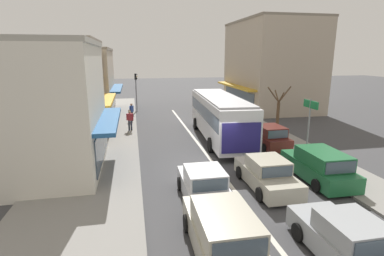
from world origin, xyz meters
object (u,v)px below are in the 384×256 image
(city_bus, at_px, (219,114))
(pedestrian_with_handbag_near, at_px, (132,111))
(parked_hatchback_kerb_second, at_px, (269,137))
(pedestrian_browsing_midblock, at_px, (130,119))
(traffic_light_downstreet, at_px, (136,86))
(wagon_adjacent_lane_lead, at_px, (223,233))
(parked_wagon_kerb_front, at_px, (319,166))
(directional_road_sign, at_px, (310,115))
(street_tree_right, at_px, (278,113))
(sedan_queue_gap_filler, at_px, (267,174))
(sedan_behind_bus_mid, at_px, (204,187))
(sedan_behind_bus_near, at_px, (349,243))

(city_bus, relative_size, pedestrian_with_handbag_near, 6.73)
(parked_hatchback_kerb_second, distance_m, pedestrian_browsing_midblock, 11.08)
(traffic_light_downstreet, bearing_deg, wagon_adjacent_lane_lead, -85.37)
(parked_wagon_kerb_front, distance_m, pedestrian_with_handbag_near, 18.08)
(directional_road_sign, bearing_deg, pedestrian_browsing_midblock, 140.71)
(parked_hatchback_kerb_second, distance_m, pedestrian_with_handbag_near, 13.51)
(street_tree_right, distance_m, pedestrian_with_handbag_near, 13.23)
(parked_hatchback_kerb_second, bearing_deg, pedestrian_with_handbag_near, 132.23)
(city_bus, height_order, street_tree_right, street_tree_right)
(sedan_queue_gap_filler, bearing_deg, city_bus, 88.65)
(sedan_behind_bus_mid, bearing_deg, parked_wagon_kerb_front, 10.05)
(city_bus, distance_m, traffic_light_downstreet, 14.42)
(parked_hatchback_kerb_second, xyz_separation_m, pedestrian_browsing_midblock, (-9.21, 6.16, 0.36))
(sedan_behind_bus_mid, relative_size, pedestrian_browsing_midblock, 2.59)
(parked_wagon_kerb_front, height_order, directional_road_sign, directional_road_sign)
(sedan_behind_bus_mid, bearing_deg, wagon_adjacent_lane_lead, -94.56)
(wagon_adjacent_lane_lead, distance_m, traffic_light_downstreet, 26.28)
(wagon_adjacent_lane_lead, xyz_separation_m, parked_wagon_kerb_front, (6.40, 4.64, 0.00))
(street_tree_right, relative_size, pedestrian_browsing_midblock, 2.35)
(city_bus, xyz_separation_m, wagon_adjacent_lane_lead, (-3.67, -12.94, -1.14))
(sedan_queue_gap_filler, bearing_deg, directional_road_sign, 39.58)
(parked_hatchback_kerb_second, height_order, pedestrian_with_handbag_near, pedestrian_with_handbag_near)
(parked_hatchback_kerb_second, xyz_separation_m, traffic_light_downstreet, (-8.49, 15.85, 2.15))
(directional_road_sign, bearing_deg, wagon_adjacent_lane_lead, -134.55)
(parked_hatchback_kerb_second, bearing_deg, sedan_queue_gap_filler, -116.09)
(parked_wagon_kerb_front, xyz_separation_m, traffic_light_downstreet, (-8.52, 21.47, 2.11))
(directional_road_sign, xyz_separation_m, pedestrian_browsing_midblock, (-10.52, 8.61, -1.61))
(wagon_adjacent_lane_lead, bearing_deg, sedan_queue_gap_filler, 51.24)
(sedan_queue_gap_filler, height_order, parked_hatchback_kerb_second, parked_hatchback_kerb_second)
(pedestrian_with_handbag_near, bearing_deg, directional_road_sign, -50.15)
(sedan_queue_gap_filler, bearing_deg, sedan_behind_bus_near, -89.03)
(city_bus, height_order, traffic_light_downstreet, traffic_light_downstreet)
(pedestrian_browsing_midblock, bearing_deg, sedan_behind_bus_near, -69.96)
(sedan_behind_bus_near, relative_size, parked_wagon_kerb_front, 0.93)
(city_bus, bearing_deg, parked_wagon_kerb_front, -71.80)
(sedan_behind_bus_near, bearing_deg, sedan_queue_gap_filler, 90.97)
(parked_wagon_kerb_front, xyz_separation_m, pedestrian_with_handbag_near, (-9.10, 15.62, 0.32))
(directional_road_sign, bearing_deg, sedan_behind_bus_mid, -150.11)
(city_bus, distance_m, parked_wagon_kerb_front, 8.81)
(sedan_behind_bus_near, relative_size, parked_hatchback_kerb_second, 1.12)
(wagon_adjacent_lane_lead, bearing_deg, sedan_behind_bus_mid, 85.44)
(pedestrian_browsing_midblock, bearing_deg, pedestrian_with_handbag_near, 88.03)
(sedan_behind_bus_mid, xyz_separation_m, directional_road_sign, (7.41, 4.26, 2.01))
(sedan_queue_gap_filler, bearing_deg, parked_hatchback_kerb_second, 63.91)
(traffic_light_downstreet, distance_m, pedestrian_with_handbag_near, 6.14)
(wagon_adjacent_lane_lead, bearing_deg, pedestrian_with_handbag_near, 97.58)
(traffic_light_downstreet, bearing_deg, pedestrian_with_handbag_near, -95.68)
(directional_road_sign, xyz_separation_m, street_tree_right, (0.68, 5.24, -0.90))
(city_bus, xyz_separation_m, sedan_behind_bus_near, (-0.11, -14.03, -1.22))
(city_bus, relative_size, sedan_behind_bus_near, 2.61)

